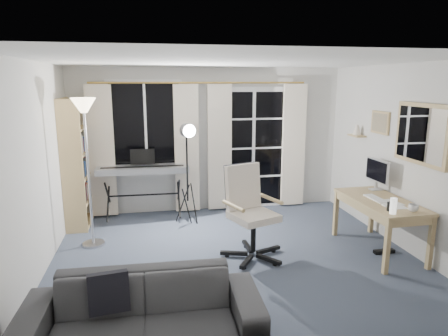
{
  "coord_description": "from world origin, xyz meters",
  "views": [
    {
      "loc": [
        -1.0,
        -4.6,
        2.17
      ],
      "look_at": [
        -0.06,
        0.35,
        1.08
      ],
      "focal_mm": 32.0,
      "sensor_mm": 36.0,
      "label": 1
    }
  ],
  "objects_px": {
    "mug": "(413,207)",
    "sofa": "(143,303)",
    "monitor": "(377,172)",
    "studio_light": "(188,142)",
    "torchiere_lamp": "(85,128)",
    "office_chair": "(248,203)",
    "keyboard_piano": "(143,171)",
    "bookshelf": "(75,166)",
    "desk": "(380,206)"
  },
  "relations": [
    {
      "from": "mug",
      "to": "sofa",
      "type": "relative_size",
      "value": 0.06
    },
    {
      "from": "monitor",
      "to": "studio_light",
      "type": "bearing_deg",
      "value": 156.66
    },
    {
      "from": "monitor",
      "to": "mug",
      "type": "xyz_separation_m",
      "value": [
        -0.1,
        -0.95,
        -0.2
      ]
    },
    {
      "from": "torchiere_lamp",
      "to": "monitor",
      "type": "relative_size",
      "value": 3.96
    },
    {
      "from": "sofa",
      "to": "office_chair",
      "type": "bearing_deg",
      "value": 52.89
    },
    {
      "from": "keyboard_piano",
      "to": "bookshelf",
      "type": "bearing_deg",
      "value": -174.42
    },
    {
      "from": "office_chair",
      "to": "sofa",
      "type": "height_order",
      "value": "office_chair"
    },
    {
      "from": "studio_light",
      "to": "office_chair",
      "type": "height_order",
      "value": "studio_light"
    },
    {
      "from": "office_chair",
      "to": "mug",
      "type": "relative_size",
      "value": 10.23
    },
    {
      "from": "studio_light",
      "to": "sofa",
      "type": "bearing_deg",
      "value": -121.49
    },
    {
      "from": "studio_light",
      "to": "desk",
      "type": "distance_m",
      "value": 2.82
    },
    {
      "from": "keyboard_piano",
      "to": "studio_light",
      "type": "xyz_separation_m",
      "value": [
        0.68,
        -0.4,
        0.49
      ]
    },
    {
      "from": "studio_light",
      "to": "mug",
      "type": "distance_m",
      "value": 3.16
    },
    {
      "from": "office_chair",
      "to": "desk",
      "type": "distance_m",
      "value": 1.72
    },
    {
      "from": "office_chair",
      "to": "monitor",
      "type": "height_order",
      "value": "office_chair"
    },
    {
      "from": "torchiere_lamp",
      "to": "sofa",
      "type": "xyz_separation_m",
      "value": [
        0.69,
        -2.26,
        -1.2
      ]
    },
    {
      "from": "desk",
      "to": "office_chair",
      "type": "bearing_deg",
      "value": 171.46
    },
    {
      "from": "office_chair",
      "to": "sofa",
      "type": "xyz_separation_m",
      "value": [
        -1.29,
        -1.6,
        -0.3
      ]
    },
    {
      "from": "studio_light",
      "to": "mug",
      "type": "bearing_deg",
      "value": -57.31
    },
    {
      "from": "keyboard_piano",
      "to": "monitor",
      "type": "xyz_separation_m",
      "value": [
        3.2,
        -1.41,
        0.16
      ]
    },
    {
      "from": "keyboard_piano",
      "to": "desk",
      "type": "height_order",
      "value": "keyboard_piano"
    },
    {
      "from": "studio_light",
      "to": "desk",
      "type": "bearing_deg",
      "value": -50.49
    },
    {
      "from": "mug",
      "to": "keyboard_piano",
      "type": "bearing_deg",
      "value": 142.68
    },
    {
      "from": "studio_light",
      "to": "mug",
      "type": "xyz_separation_m",
      "value": [
        2.42,
        -1.96,
        -0.53
      ]
    },
    {
      "from": "mug",
      "to": "sofa",
      "type": "distance_m",
      "value": 3.23
    },
    {
      "from": "bookshelf",
      "to": "monitor",
      "type": "relative_size",
      "value": 3.89
    },
    {
      "from": "torchiere_lamp",
      "to": "office_chair",
      "type": "distance_m",
      "value": 2.27
    },
    {
      "from": "keyboard_piano",
      "to": "desk",
      "type": "relative_size",
      "value": 1.11
    },
    {
      "from": "studio_light",
      "to": "sofa",
      "type": "height_order",
      "value": "studio_light"
    },
    {
      "from": "office_chair",
      "to": "sofa",
      "type": "distance_m",
      "value": 2.07
    },
    {
      "from": "torchiere_lamp",
      "to": "office_chair",
      "type": "bearing_deg",
      "value": -18.64
    },
    {
      "from": "office_chair",
      "to": "bookshelf",
      "type": "bearing_deg",
      "value": 125.33
    },
    {
      "from": "studio_light",
      "to": "office_chair",
      "type": "distance_m",
      "value": 1.52
    },
    {
      "from": "office_chair",
      "to": "desk",
      "type": "bearing_deg",
      "value": -27.49
    },
    {
      "from": "bookshelf",
      "to": "studio_light",
      "type": "xyz_separation_m",
      "value": [
        1.69,
        -0.32,
        0.36
      ]
    },
    {
      "from": "studio_light",
      "to": "office_chair",
      "type": "xyz_separation_m",
      "value": [
        0.61,
        -1.25,
        -0.6
      ]
    },
    {
      "from": "torchiere_lamp",
      "to": "studio_light",
      "type": "height_order",
      "value": "torchiere_lamp"
    },
    {
      "from": "studio_light",
      "to": "monitor",
      "type": "distance_m",
      "value": 2.73
    },
    {
      "from": "keyboard_piano",
      "to": "desk",
      "type": "bearing_deg",
      "value": -30.67
    },
    {
      "from": "desk",
      "to": "sofa",
      "type": "bearing_deg",
      "value": -156.55
    },
    {
      "from": "studio_light",
      "to": "keyboard_piano",
      "type": "bearing_deg",
      "value": 131.38
    },
    {
      "from": "torchiere_lamp",
      "to": "office_chair",
      "type": "xyz_separation_m",
      "value": [
        1.98,
        -0.67,
        -0.9
      ]
    },
    {
      "from": "bookshelf",
      "to": "keyboard_piano",
      "type": "xyz_separation_m",
      "value": [
        1.01,
        0.08,
        -0.13
      ]
    },
    {
      "from": "torchiere_lamp",
      "to": "office_chair",
      "type": "height_order",
      "value": "torchiere_lamp"
    },
    {
      "from": "desk",
      "to": "monitor",
      "type": "height_order",
      "value": "monitor"
    },
    {
      "from": "desk",
      "to": "keyboard_piano",
      "type": "bearing_deg",
      "value": 146.76
    },
    {
      "from": "monitor",
      "to": "mug",
      "type": "bearing_deg",
      "value": -97.22
    },
    {
      "from": "torchiere_lamp",
      "to": "mug",
      "type": "relative_size",
      "value": 17.4
    },
    {
      "from": "bookshelf",
      "to": "desk",
      "type": "relative_size",
      "value": 1.48
    },
    {
      "from": "torchiere_lamp",
      "to": "monitor",
      "type": "distance_m",
      "value": 3.95
    }
  ]
}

